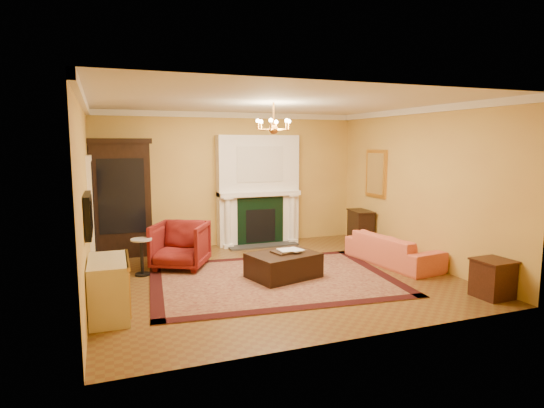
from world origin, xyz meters
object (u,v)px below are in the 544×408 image
wingback_armchair (180,243)px  pedestal_table (142,254)px  console_table (360,228)px  coral_sofa (393,244)px  end_table (493,279)px  china_cabinet (121,200)px  leather_ottoman (283,265)px  commode (109,288)px

wingback_armchair → pedestal_table: wingback_armchair is taller
pedestal_table → console_table: (4.94, 0.81, -0.00)m
coral_sofa → end_table: size_ratio=3.58×
coral_sofa → pedestal_table: bearing=71.1°
china_cabinet → wingback_armchair: china_cabinet is taller
pedestal_table → leather_ottoman: pedestal_table is taller
leather_ottoman → wingback_armchair: bearing=126.8°
china_cabinet → console_table: size_ratio=3.04×
wingback_armchair → commode: 2.42m
wingback_armchair → end_table: (4.16, -3.29, -0.20)m
console_table → leather_ottoman: (-2.65, -1.83, -0.15)m
pedestal_table → leather_ottoman: (2.28, -1.02, -0.16)m
pedestal_table → leather_ottoman: bearing=-24.1°
china_cabinet → leather_ottoman: bearing=-44.9°
china_cabinet → commode: 3.54m
pedestal_table → console_table: size_ratio=0.87×
coral_sofa → console_table: (0.34, 1.73, -0.01)m
end_table → leather_ottoman: size_ratio=0.49×
pedestal_table → console_table: bearing=9.4°
coral_sofa → commode: bearing=92.3°
coral_sofa → end_table: (0.28, -2.14, -0.11)m
end_table → leather_ottoman: 3.30m
wingback_armchair → coral_sofa: size_ratio=0.48×
pedestal_table → end_table: size_ratio=1.19×
pedestal_table → commode: (-0.57, -1.82, 0.01)m
console_table → leather_ottoman: bearing=-136.9°
commode → coral_sofa: (5.17, 0.90, -0.00)m
wingback_armchair → console_table: 4.26m
end_table → coral_sofa: bearing=97.5°
pedestal_table → china_cabinet: bearing=98.6°
pedestal_table → end_table: (4.88, -3.05, -0.10)m
commode → coral_sofa: commode is taller
commode → coral_sofa: 5.25m
pedestal_table → commode: bearing=-107.5°
coral_sofa → console_table: coral_sofa is taller
console_table → china_cabinet: bearing=179.6°
pedestal_table → console_table: console_table is taller
wingback_armchair → console_table: wingback_armchair is taller
wingback_armchair → end_table: size_ratio=1.72×
pedestal_table → leather_ottoman: 2.50m
commode → end_table: commode is taller
commode → leather_ottoman: bearing=16.9°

